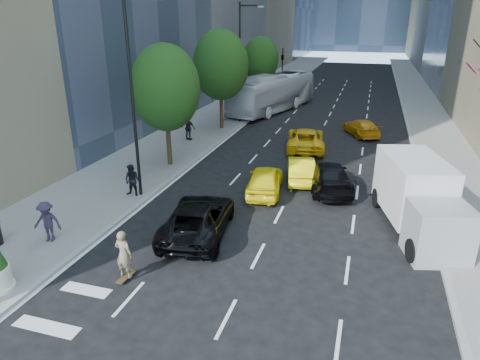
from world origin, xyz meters
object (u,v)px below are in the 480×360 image
(black_sedan_mercedes, at_px, (328,176))
(box_truck, at_px, (418,197))
(black_sedan_lincoln, at_px, (198,218))
(city_bus, at_px, (273,93))
(skateboarder, at_px, (124,257))

(black_sedan_mercedes, distance_m, box_truck, 5.70)
(black_sedan_lincoln, height_order, box_truck, box_truck)
(city_bus, distance_m, box_truck, 26.46)
(city_bus, height_order, box_truck, city_bus)
(skateboarder, height_order, black_sedan_lincoln, skateboarder)
(box_truck, bearing_deg, black_sedan_mercedes, 123.86)
(black_sedan_lincoln, bearing_deg, black_sedan_mercedes, -133.33)
(city_bus, bearing_deg, skateboarder, -71.26)
(skateboarder, relative_size, black_sedan_lincoln, 0.34)
(black_sedan_mercedes, height_order, box_truck, box_truck)
(skateboarder, bearing_deg, black_sedan_mercedes, -114.47)
(black_sedan_mercedes, xyz_separation_m, box_truck, (4.24, -3.72, 0.80))
(city_bus, xyz_separation_m, box_truck, (11.93, -23.61, -0.25))
(black_sedan_mercedes, xyz_separation_m, city_bus, (-7.69, 19.90, 1.05))
(black_sedan_lincoln, height_order, black_sedan_mercedes, black_sedan_mercedes)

